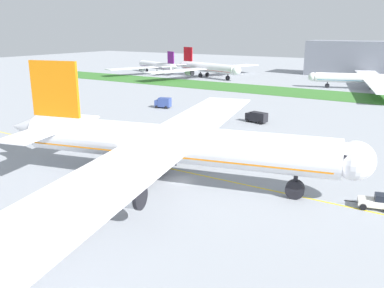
{
  "coord_description": "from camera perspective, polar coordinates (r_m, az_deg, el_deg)",
  "views": [
    {
      "loc": [
        34.87,
        -51.81,
        23.92
      ],
      "look_at": [
        -2.43,
        7.38,
        4.1
      ],
      "focal_mm": 38.05,
      "sensor_mm": 36.0,
      "label": 1
    }
  ],
  "objects": [
    {
      "name": "grass_median_strip",
      "position": [
        161.38,
        19.5,
        6.41
      ],
      "size": [
        320.0,
        24.0,
        0.1
      ],
      "primitive_type": "cube",
      "color": "#38722D",
      "rests_on": "ground"
    },
    {
      "name": "ground_crew_marshaller_front",
      "position": [
        73.69,
        -2.27,
        -2.28
      ],
      "size": [
        0.33,
        0.6,
        1.72
      ],
      "color": "black",
      "rests_on": "ground"
    },
    {
      "name": "ground_plane",
      "position": [
        66.88,
        -1.62,
        -5.15
      ],
      "size": [
        600.0,
        600.0,
        0.0
      ],
      "primitive_type": "plane",
      "color": "#9399A0",
      "rests_on": "ground"
    },
    {
      "name": "pushback_tug",
      "position": [
        62.0,
        24.43,
        -7.38
      ],
      "size": [
        6.36,
        3.45,
        2.17
      ],
      "color": "white",
      "rests_on": "ground"
    },
    {
      "name": "ground_crew_wingwalker_port",
      "position": [
        60.79,
        -22.8,
        -7.69
      ],
      "size": [
        0.45,
        0.47,
        1.58
      ],
      "color": "black",
      "rests_on": "ground"
    },
    {
      "name": "service_truck_baggage_loader",
      "position": [
        108.91,
        9.04,
        3.77
      ],
      "size": [
        6.28,
        3.45,
        2.86
      ],
      "color": "black",
      "rests_on": "ground"
    },
    {
      "name": "parked_airliner_far_centre",
      "position": [
        210.48,
        2.1,
        10.65
      ],
      "size": [
        44.18,
        71.42,
        14.76
      ],
      "color": "white",
      "rests_on": "ground"
    },
    {
      "name": "airliner_foreground",
      "position": [
        64.24,
        -3.54,
        -0.02
      ],
      "size": [
        59.6,
        96.43,
        18.9
      ],
      "color": "white",
      "rests_on": "ground"
    },
    {
      "name": "service_truck_fuel_bowser",
      "position": [
        128.32,
        -4.06,
        5.81
      ],
      "size": [
        5.33,
        3.52,
        3.24
      ],
      "color": "#33478C",
      "rests_on": "ground"
    },
    {
      "name": "parked_airliner_far_left",
      "position": [
        230.71,
        -4.76,
        10.88
      ],
      "size": [
        36.97,
        60.0,
        12.6
      ],
      "color": "white",
      "rests_on": "ground"
    },
    {
      "name": "ground_crew_wingwalker_starboard",
      "position": [
        76.12,
        -9.48,
        -1.88
      ],
      "size": [
        0.48,
        0.52,
        1.76
      ],
      "color": "black",
      "rests_on": "ground"
    },
    {
      "name": "apron_taxi_line",
      "position": [
        69.99,
        0.19,
        -4.16
      ],
      "size": [
        280.0,
        0.36,
        0.01
      ],
      "primitive_type": "cube",
      "color": "yellow",
      "rests_on": "ground"
    },
    {
      "name": "parked_airliner_far_right",
      "position": [
        183.18,
        23.94,
        8.33
      ],
      "size": [
        48.44,
        80.61,
        12.73
      ],
      "color": "white",
      "rests_on": "ground"
    }
  ]
}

